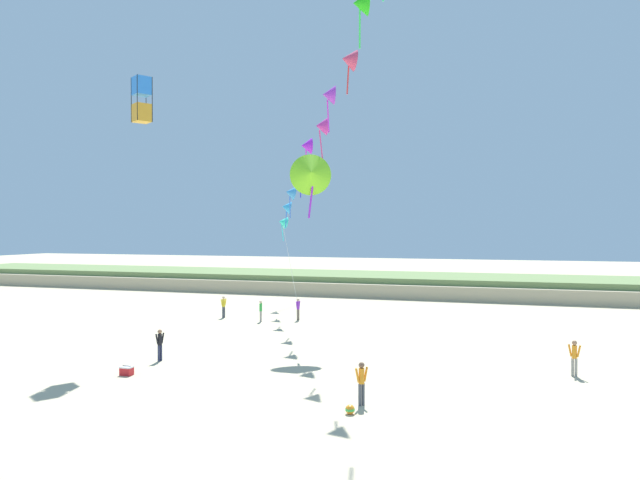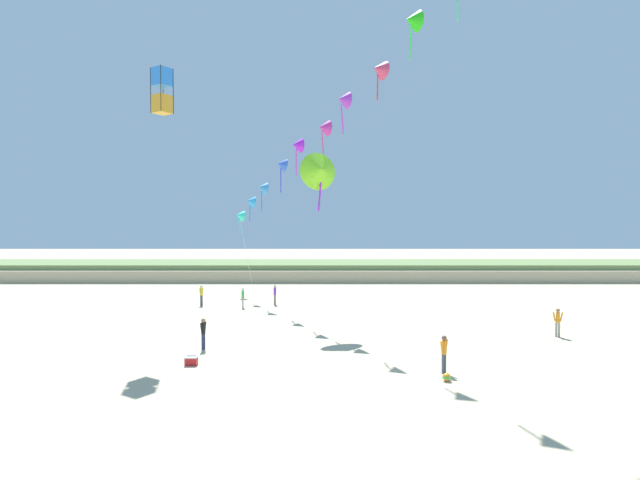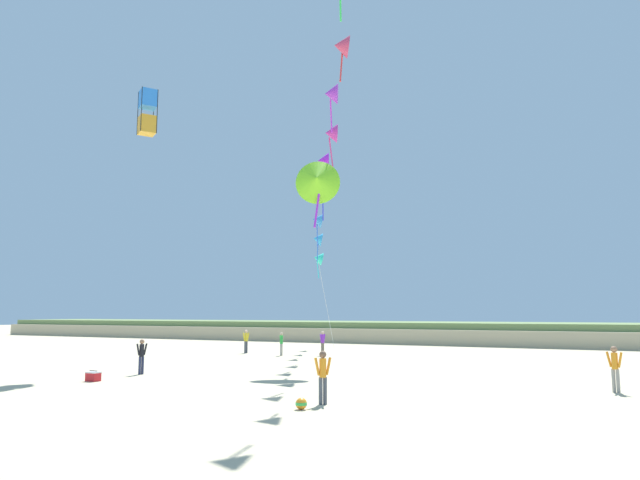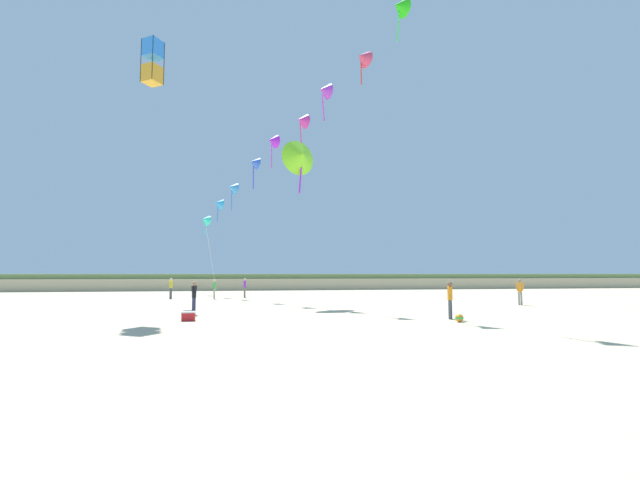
{
  "view_description": "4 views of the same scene",
  "coord_description": "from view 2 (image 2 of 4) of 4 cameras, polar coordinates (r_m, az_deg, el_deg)",
  "views": [
    {
      "loc": [
        9.48,
        -19.87,
        6.99
      ],
      "look_at": [
        -0.4,
        12.39,
        6.41
      ],
      "focal_mm": 32.0,
      "sensor_mm": 36.0,
      "label": 1
    },
    {
      "loc": [
        -1.21,
        -20.36,
        6.77
      ],
      "look_at": [
        -1.31,
        10.46,
        5.84
      ],
      "focal_mm": 28.0,
      "sensor_mm": 36.0,
      "label": 2
    },
    {
      "loc": [
        12.83,
        -15.08,
        2.99
      ],
      "look_at": [
        -1.11,
        13.3,
        7.03
      ],
      "focal_mm": 32.0,
      "sensor_mm": 36.0,
      "label": 3
    },
    {
      "loc": [
        -4.9,
        -16.49,
        2.12
      ],
      "look_at": [
        -0.36,
        9.92,
        4.21
      ],
      "focal_mm": 24.0,
      "sensor_mm": 36.0,
      "label": 4
    }
  ],
  "objects": [
    {
      "name": "person_near_left",
      "position": [
        41.46,
        -8.63,
        -6.38
      ],
      "size": [
        0.22,
        0.57,
        1.62
      ],
      "color": "gray",
      "rests_on": "ground"
    },
    {
      "name": "ground_plane",
      "position": [
        21.49,
        3.55,
        -16.64
      ],
      "size": [
        240.0,
        240.0,
        0.0
      ],
      "primitive_type": "plane",
      "color": "#C1B28E"
    },
    {
      "name": "person_far_center",
      "position": [
        28.27,
        -13.01,
        -10.13
      ],
      "size": [
        0.26,
        0.59,
        1.7
      ],
      "color": "#282D4C",
      "rests_on": "ground"
    },
    {
      "name": "person_mid_center",
      "position": [
        23.96,
        14.17,
        -12.25
      ],
      "size": [
        0.49,
        0.49,
        1.73
      ],
      "color": "#474C56",
      "rests_on": "ground"
    },
    {
      "name": "dune_ridge",
      "position": [
        64.0,
        1.27,
        -3.43
      ],
      "size": [
        120.0,
        12.65,
        2.03
      ],
      "color": "tan",
      "rests_on": "ground"
    },
    {
      "name": "beach_ball",
      "position": [
        23.04,
        14.45,
        -14.95
      ],
      "size": [
        0.36,
        0.36,
        0.36
      ],
      "color": "orange",
      "rests_on": "ground"
    },
    {
      "name": "person_far_left",
      "position": [
        43.13,
        -13.22,
        -6.01
      ],
      "size": [
        0.3,
        0.59,
        1.73
      ],
      "color": "#474C56",
      "rests_on": "ground"
    },
    {
      "name": "person_far_right",
      "position": [
        42.65,
        -4.99,
        -6.08
      ],
      "size": [
        0.23,
        0.6,
        1.7
      ],
      "color": "#726656",
      "rests_on": "ground"
    },
    {
      "name": "large_kite_mid_trail",
      "position": [
        33.72,
        0.18,
        7.98
      ],
      "size": [
        2.78,
        1.97,
        4.05
      ],
      "color": "#82E525"
    },
    {
      "name": "person_near_right",
      "position": [
        33.72,
        25.72,
        -8.3
      ],
      "size": [
        0.6,
        0.27,
        1.73
      ],
      "color": "gray",
      "rests_on": "ground"
    },
    {
      "name": "beach_cooler",
      "position": [
        25.53,
        -14.31,
        -13.21
      ],
      "size": [
        0.58,
        0.41,
        0.46
      ],
      "color": "red",
      "rests_on": "ground"
    },
    {
      "name": "kite_banner_string",
      "position": [
        35.65,
        0.22,
        12.97
      ],
      "size": [
        17.68,
        31.03,
        20.35
      ],
      "color": "#33E7C5"
    },
    {
      "name": "large_kite_low_lead",
      "position": [
        32.32,
        -17.42,
        15.94
      ],
      "size": [
        1.31,
        1.31,
        2.66
      ],
      "color": "gold"
    }
  ]
}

